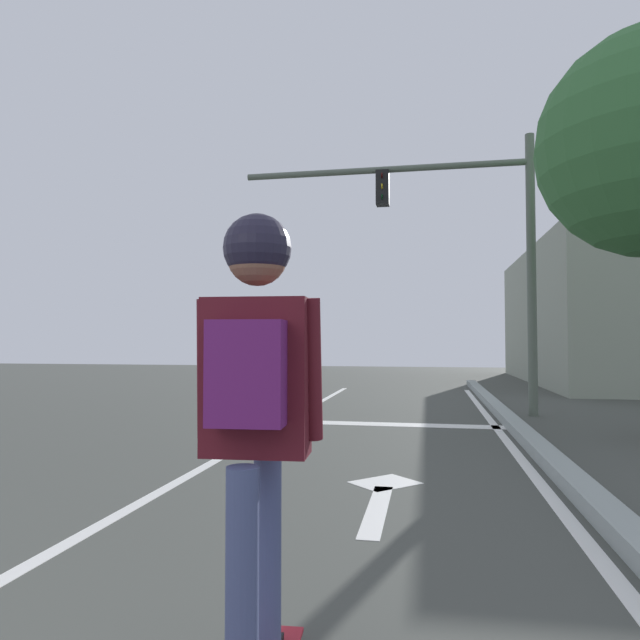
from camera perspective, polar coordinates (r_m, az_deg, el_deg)
lane_line_center at (r=6.31m, az=-11.13°, el=-14.04°), size 0.12×20.00×0.01m
lane_line_curbside at (r=5.96m, az=20.90°, el=-14.64°), size 0.12×20.00×0.01m
stop_bar at (r=9.13m, az=7.21°, el=-10.35°), size 3.44×0.40×0.01m
lane_arrow_stem at (r=4.66m, az=5.74°, el=-18.37°), size 0.16×1.40×0.01m
lane_arrow_head at (r=5.48m, az=6.56°, el=-15.90°), size 0.71×0.71×0.01m
curb_strip at (r=5.99m, az=23.31°, el=-13.88°), size 0.24×24.00×0.14m
skater at (r=2.08m, az=-6.48°, el=-6.21°), size 0.47×0.63×1.69m
traffic_signal_mast at (r=10.74m, az=13.66°, el=9.19°), size 5.32×0.34×5.00m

